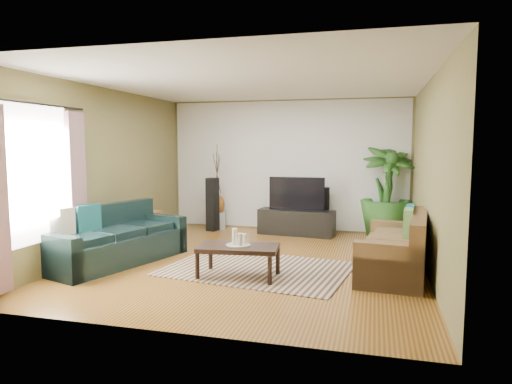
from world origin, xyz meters
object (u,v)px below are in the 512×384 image
(speaker_left, at_px, (213,204))
(potted_plant, at_px, (386,191))
(tv_stand, at_px, (296,222))
(vase, at_px, (217,205))
(sofa_right, at_px, (394,244))
(coffee_table, at_px, (238,261))
(pedestal, at_px, (217,220))
(television, at_px, (297,193))
(sofa_left, at_px, (115,235))
(speaker_right, at_px, (324,210))
(side_table, at_px, (142,228))

(speaker_left, height_order, potted_plant, potted_plant)
(tv_stand, distance_m, vase, 1.78)
(sofa_right, bearing_deg, coffee_table, -64.35)
(vase, bearing_deg, speaker_left, -93.66)
(vase, bearing_deg, tv_stand, -8.22)
(pedestal, bearing_deg, coffee_table, -66.09)
(sofa_right, bearing_deg, speaker_left, -117.32)
(speaker_left, height_order, vase, speaker_left)
(tv_stand, xyz_separation_m, television, (0.00, 0.02, 0.57))
(sofa_left, height_order, television, television)
(speaker_left, bearing_deg, coffee_table, -50.29)
(pedestal, bearing_deg, tv_stand, -8.22)
(speaker_right, relative_size, vase, 2.09)
(speaker_right, bearing_deg, potted_plant, -14.79)
(sofa_left, relative_size, speaker_right, 2.36)
(vase, bearing_deg, speaker_right, 0.87)
(speaker_left, bearing_deg, vase, 100.25)
(pedestal, bearing_deg, potted_plant, 0.57)
(speaker_right, bearing_deg, speaker_left, 172.16)
(tv_stand, xyz_separation_m, speaker_right, (0.52, 0.29, 0.22))
(sofa_right, distance_m, side_table, 4.40)
(coffee_table, distance_m, pedestal, 3.63)
(pedestal, distance_m, side_table, 1.93)
(potted_plant, distance_m, pedestal, 3.52)
(sofa_right, bearing_deg, potted_plant, -172.09)
(sofa_left, xyz_separation_m, speaker_right, (2.82, 3.08, 0.04))
(speaker_right, distance_m, potted_plant, 1.26)
(coffee_table, relative_size, tv_stand, 0.71)
(speaker_left, xyz_separation_m, potted_plant, (3.46, 0.28, 0.33))
(tv_stand, relative_size, side_table, 2.55)
(potted_plant, xyz_separation_m, vase, (-3.45, -0.03, -0.37))
(sofa_right, relative_size, coffee_table, 1.73)
(speaker_left, xyz_separation_m, pedestal, (0.02, 0.24, -0.37))
(coffee_table, xyz_separation_m, vase, (-1.47, 3.32, 0.29))
(pedestal, bearing_deg, television, -7.57)
(tv_stand, relative_size, speaker_left, 1.36)
(television, xyz_separation_m, potted_plant, (1.70, 0.27, 0.06))
(television, xyz_separation_m, speaker_left, (-1.76, -0.01, -0.27))
(coffee_table, distance_m, potted_plant, 3.95)
(tv_stand, distance_m, potted_plant, 1.84)
(sofa_left, distance_m, speaker_right, 4.17)
(coffee_table, height_order, tv_stand, tv_stand)
(tv_stand, bearing_deg, potted_plant, 15.83)
(coffee_table, xyz_separation_m, pedestal, (-1.47, 3.32, -0.04))
(sofa_right, height_order, tv_stand, sofa_right)
(sofa_left, xyz_separation_m, pedestal, (0.56, 3.04, -0.25))
(sofa_right, height_order, potted_plant, potted_plant)
(coffee_table, bearing_deg, speaker_right, 70.45)
(tv_stand, relative_size, television, 1.36)
(television, relative_size, pedestal, 3.14)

